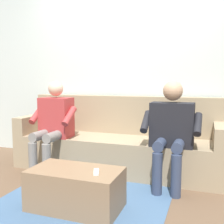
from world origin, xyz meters
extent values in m
plane|color=brown|center=(0.00, 0.60, 0.00)|extent=(8.00, 8.00, 0.00)
cube|color=silver|center=(0.00, -0.56, 1.24)|extent=(5.30, 0.06, 2.48)
cube|color=#9E896B|center=(0.00, 0.00, 0.21)|extent=(2.24, 0.57, 0.41)
cube|color=#9E896B|center=(0.00, -0.38, 0.45)|extent=(2.55, 0.19, 0.91)
cube|color=#9E896B|center=(-1.20, 0.00, 0.32)|extent=(0.15, 0.57, 0.64)
cube|color=#9E896B|center=(1.20, 0.00, 0.32)|extent=(0.15, 0.57, 0.64)
cube|color=#8C6B4C|center=(0.00, 1.02, 0.17)|extent=(0.79, 0.44, 0.35)
cube|color=black|center=(-0.70, 0.17, 0.65)|extent=(0.45, 0.23, 0.46)
sphere|color=tan|center=(-0.70, 0.17, 1.00)|extent=(0.21, 0.21, 0.21)
cylinder|color=#333D56|center=(-0.79, 0.33, 0.47)|extent=(0.11, 0.33, 0.11)
cylinder|color=#333D56|center=(-0.61, 0.33, 0.47)|extent=(0.11, 0.33, 0.11)
cylinder|color=#333D56|center=(-0.79, 0.50, 0.21)|extent=(0.10, 0.10, 0.41)
cylinder|color=#333D56|center=(-0.61, 0.50, 0.21)|extent=(0.10, 0.10, 0.41)
cylinder|color=black|center=(-0.96, 0.25, 0.68)|extent=(0.08, 0.27, 0.22)
cylinder|color=black|center=(-0.44, 0.25, 0.68)|extent=(0.08, 0.27, 0.22)
cube|color=#B23838|center=(0.70, 0.16, 0.66)|extent=(0.37, 0.25, 0.49)
sphere|color=beige|center=(0.70, 0.16, 1.01)|extent=(0.18, 0.18, 0.18)
cylinder|color=gray|center=(0.61, 0.35, 0.47)|extent=(0.11, 0.37, 0.11)
cylinder|color=gray|center=(0.79, 0.35, 0.47)|extent=(0.11, 0.37, 0.11)
cylinder|color=gray|center=(0.61, 0.53, 0.21)|extent=(0.10, 0.10, 0.41)
cylinder|color=gray|center=(0.79, 0.53, 0.21)|extent=(0.10, 0.10, 0.41)
cylinder|color=#B23838|center=(0.48, 0.24, 0.69)|extent=(0.08, 0.27, 0.22)
cylinder|color=#B23838|center=(0.92, 0.24, 0.69)|extent=(0.08, 0.27, 0.22)
cube|color=white|center=(-0.21, 1.05, 0.36)|extent=(0.09, 0.14, 0.02)
cube|color=#426084|center=(0.00, 0.87, 0.00)|extent=(1.53, 1.60, 0.01)
camera|label=1|loc=(-1.05, 3.02, 1.10)|focal=43.26mm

